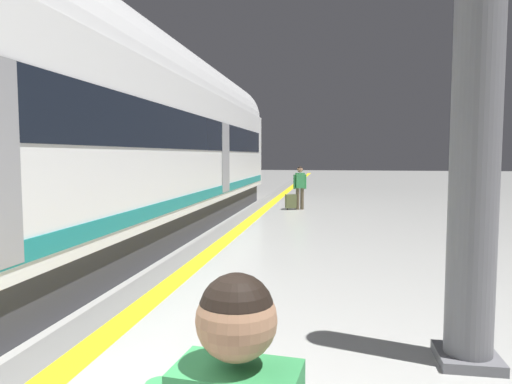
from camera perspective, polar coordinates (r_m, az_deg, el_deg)
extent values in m
cube|color=yellow|center=(11.56, -2.97, -5.28)|extent=(0.36, 80.00, 0.01)
cube|color=slate|center=(11.63, -4.55, -5.23)|extent=(0.61, 80.00, 0.01)
cube|color=#38383D|center=(8.94, -21.47, -6.25)|extent=(2.67, 24.39, 0.70)
cube|color=white|center=(8.79, -21.82, 5.36)|extent=(2.90, 25.41, 2.90)
cylinder|color=white|center=(8.93, -22.09, 14.37)|extent=(2.84, 24.90, 2.84)
cube|color=black|center=(8.80, -21.88, 7.63)|extent=(2.93, 23.88, 0.80)
cube|color=#197F7F|center=(8.84, -21.60, -2.11)|extent=(2.94, 24.90, 0.24)
cone|color=white|center=(22.01, -2.58, 4.35)|extent=(2.75, 2.60, 2.75)
cube|color=gray|center=(13.60, -3.74, 4.22)|extent=(0.02, 0.90, 2.00)
sphere|color=#A37556|center=(1.26, -2.42, -15.47)|extent=(0.22, 0.22, 0.22)
sphere|color=black|center=(1.25, -2.42, -14.41)|extent=(0.20, 0.20, 0.20)
cylinder|color=brown|center=(16.93, 5.15, -0.84)|extent=(0.13, 0.13, 0.78)
cylinder|color=brown|center=(16.97, 5.69, -0.83)|extent=(0.13, 0.13, 0.78)
cube|color=#338C4C|center=(16.90, 5.43, 1.42)|extent=(0.36, 0.28, 0.56)
cylinder|color=#338C4C|center=(16.86, 4.76, 1.26)|extent=(0.08, 0.08, 0.52)
cylinder|color=#338C4C|center=(16.97, 6.09, 1.27)|extent=(0.08, 0.08, 0.52)
sphere|color=#A37556|center=(16.88, 5.44, 2.77)|extent=(0.20, 0.20, 0.20)
sphere|color=black|center=(16.88, 5.44, 2.85)|extent=(0.19, 0.19, 0.19)
cube|color=#596038|center=(16.86, 4.30, -1.14)|extent=(0.43, 0.34, 0.50)
cube|color=#596038|center=(16.98, 4.19, -1.31)|extent=(0.30, 0.13, 0.27)
cylinder|color=black|center=(16.79, 3.89, -2.11)|extent=(0.04, 0.06, 0.06)
cylinder|color=black|center=(16.87, 4.82, -2.09)|extent=(0.04, 0.06, 0.06)
cylinder|color=slate|center=(4.73, 25.27, 1.96)|extent=(0.44, 0.44, 3.60)
cube|color=slate|center=(5.11, 24.57, -18.06)|extent=(0.56, 0.56, 0.10)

